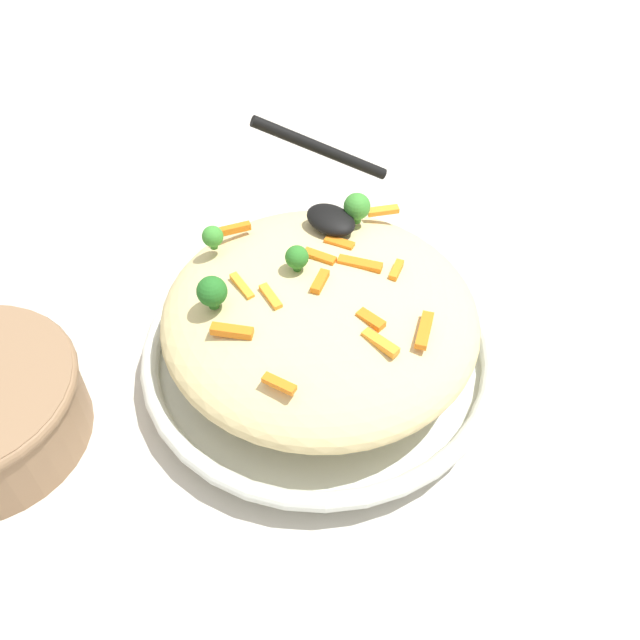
% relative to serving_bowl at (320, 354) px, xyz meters
% --- Properties ---
extents(ground_plane, '(2.40, 2.40, 0.00)m').
position_rel_serving_bowl_xyz_m(ground_plane, '(0.00, 0.00, -0.02)').
color(ground_plane, beige).
extents(serving_bowl, '(0.36, 0.36, 0.04)m').
position_rel_serving_bowl_xyz_m(serving_bowl, '(0.00, 0.00, 0.00)').
color(serving_bowl, silver).
rests_on(serving_bowl, ground_plane).
extents(pasta_mound, '(0.31, 0.31, 0.09)m').
position_rel_serving_bowl_xyz_m(pasta_mound, '(0.00, 0.00, 0.06)').
color(pasta_mound, '#DBC689').
rests_on(pasta_mound, serving_bowl).
extents(carrot_piece_0, '(0.02, 0.03, 0.01)m').
position_rel_serving_bowl_xyz_m(carrot_piece_0, '(0.04, 0.07, 0.10)').
color(carrot_piece_0, orange).
rests_on(carrot_piece_0, pasta_mound).
extents(carrot_piece_1, '(0.02, 0.03, 0.01)m').
position_rel_serving_bowl_xyz_m(carrot_piece_1, '(0.00, -0.00, 0.10)').
color(carrot_piece_1, orange).
rests_on(carrot_piece_1, pasta_mound).
extents(carrot_piece_2, '(0.04, 0.01, 0.01)m').
position_rel_serving_bowl_xyz_m(carrot_piece_2, '(0.08, -0.01, 0.10)').
color(carrot_piece_2, orange).
rests_on(carrot_piece_2, pasta_mound).
extents(carrot_piece_3, '(0.03, 0.02, 0.01)m').
position_rel_serving_bowl_xyz_m(carrot_piece_3, '(-0.03, 0.03, 0.10)').
color(carrot_piece_3, orange).
rests_on(carrot_piece_3, pasta_mound).
extents(carrot_piece_4, '(0.03, 0.03, 0.01)m').
position_rel_serving_bowl_xyz_m(carrot_piece_4, '(-0.03, 0.13, 0.10)').
color(carrot_piece_4, orange).
rests_on(carrot_piece_4, pasta_mound).
extents(carrot_piece_5, '(0.04, 0.03, 0.01)m').
position_rel_serving_bowl_xyz_m(carrot_piece_5, '(-0.02, -0.09, 0.10)').
color(carrot_piece_5, orange).
rests_on(carrot_piece_5, pasta_mound).
extents(carrot_piece_6, '(0.04, 0.03, 0.01)m').
position_rel_serving_bowl_xyz_m(carrot_piece_6, '(0.01, 0.05, 0.10)').
color(carrot_piece_6, orange).
rests_on(carrot_piece_6, pasta_mound).
extents(carrot_piece_7, '(0.03, 0.02, 0.01)m').
position_rel_serving_bowl_xyz_m(carrot_piece_7, '(-0.02, -0.04, 0.10)').
color(carrot_piece_7, orange).
rests_on(carrot_piece_7, pasta_mound).
extents(carrot_piece_8, '(0.04, 0.02, 0.01)m').
position_rel_serving_bowl_xyz_m(carrot_piece_8, '(-0.05, -0.05, 0.10)').
color(carrot_piece_8, orange).
rests_on(carrot_piece_8, pasta_mound).
extents(carrot_piece_9, '(0.03, 0.04, 0.01)m').
position_rel_serving_bowl_xyz_m(carrot_piece_9, '(0.10, 0.02, 0.10)').
color(carrot_piece_9, orange).
rests_on(carrot_piece_9, pasta_mound).
extents(carrot_piece_10, '(0.03, 0.02, 0.01)m').
position_rel_serving_bowl_xyz_m(carrot_piece_10, '(-0.03, 0.06, 0.10)').
color(carrot_piece_10, orange).
rests_on(carrot_piece_10, pasta_mound).
extents(carrot_piece_11, '(0.03, 0.01, 0.01)m').
position_rel_serving_bowl_xyz_m(carrot_piece_11, '(0.06, 0.00, 0.10)').
color(carrot_piece_11, orange).
rests_on(carrot_piece_11, pasta_mound).
extents(carrot_piece_12, '(0.02, 0.04, 0.01)m').
position_rel_serving_bowl_xyz_m(carrot_piece_12, '(-0.12, -0.00, 0.10)').
color(carrot_piece_12, orange).
rests_on(carrot_piece_12, pasta_mound).
extents(carrot_piece_13, '(0.03, 0.02, 0.01)m').
position_rel_serving_bowl_xyz_m(carrot_piece_13, '(0.05, -0.10, 0.10)').
color(carrot_piece_13, orange).
rests_on(carrot_piece_13, pasta_mound).
extents(broccoli_floret_0, '(0.03, 0.03, 0.03)m').
position_rel_serving_bowl_xyz_m(broccoli_floret_0, '(-0.04, 0.10, 0.11)').
color(broccoli_floret_0, '#377928').
rests_on(broccoli_floret_0, pasta_mound).
extents(broccoli_floret_1, '(0.02, 0.02, 0.03)m').
position_rel_serving_bowl_xyz_m(broccoli_floret_1, '(-0.03, 0.00, 0.12)').
color(broccoli_floret_1, '#296820').
rests_on(broccoli_floret_1, pasta_mound).
extents(broccoli_floret_2, '(0.02, 0.02, 0.03)m').
position_rel_serving_bowl_xyz_m(broccoli_floret_2, '(-0.12, -0.03, 0.11)').
color(broccoli_floret_2, '#377928').
rests_on(broccoli_floret_2, pasta_mound).
extents(broccoli_floret_3, '(0.03, 0.03, 0.03)m').
position_rel_serving_bowl_xyz_m(broccoli_floret_3, '(-0.06, -0.08, 0.11)').
color(broccoli_floret_3, '#205B1C').
rests_on(broccoli_floret_3, pasta_mound).
extents(serving_spoon, '(0.13, 0.12, 0.09)m').
position_rel_serving_bowl_xyz_m(serving_spoon, '(-0.07, 0.09, 0.12)').
color(serving_spoon, black).
rests_on(serving_spoon, pasta_mound).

